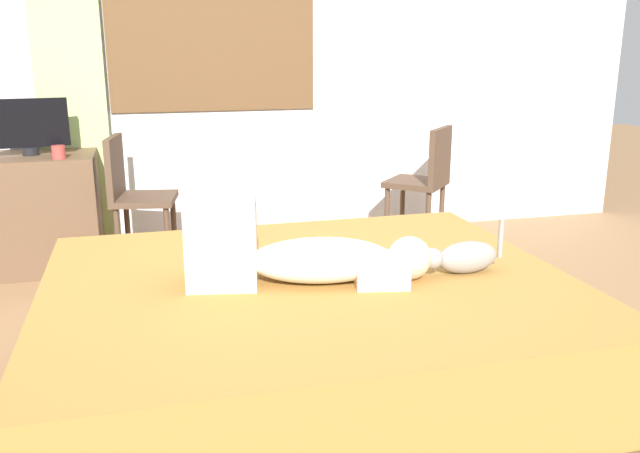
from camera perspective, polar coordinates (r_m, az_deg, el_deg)
The scene contains 11 objects.
ground_plane at distance 2.94m, azimuth -0.61°, elevation -13.37°, with size 16.00×16.00×0.00m, color olive.
back_wall_with_window at distance 4.92m, azimuth -7.88°, elevation 15.62°, with size 6.40×0.14×2.90m.
bed at distance 2.74m, azimuth -0.95°, elevation -9.59°, with size 2.09×1.75×0.52m.
person_lying at distance 2.57m, azimuth -1.98°, elevation -2.30°, with size 0.94×0.41×0.34m.
cat at distance 2.73m, azimuth 12.09°, elevation -2.56°, with size 0.36×0.12×0.21m.
desk at distance 4.66m, azimuth -23.76°, elevation 1.04°, with size 0.90×0.56×0.74m.
tv_monitor at distance 4.56m, azimuth -23.62°, elevation 7.85°, with size 0.48×0.10×0.35m.
cup at distance 4.37m, azimuth -21.37°, elevation 5.93°, with size 0.08×0.08×0.08m, color #B23D38.
chair_by_desk at distance 4.40m, azimuth -15.66°, elevation 2.87°, with size 0.44×0.44×0.86m.
chair_spare at distance 4.77m, azimuth 8.98°, elevation 4.17°, with size 0.54×0.54×0.86m.
curtain_left at distance 4.78m, azimuth -20.60°, elevation 12.29°, with size 0.44×0.06×2.48m, color #ADCC75.
Camera 1 is at (-0.64, -2.50, 1.40)m, focal length 37.58 mm.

